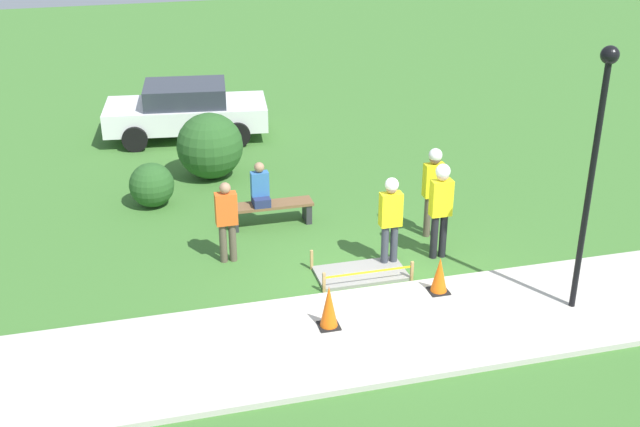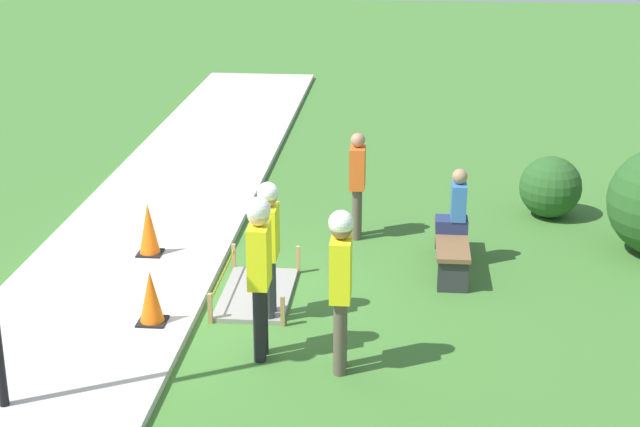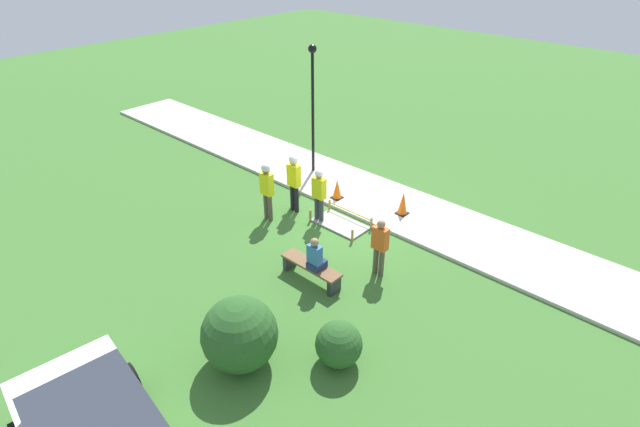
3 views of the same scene
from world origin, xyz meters
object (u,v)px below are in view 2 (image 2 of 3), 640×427
object	(u,v)px
traffic_cone_far_patch	(151,297)
bystander_in_orange_shirt	(357,180)
person_seated_on_bench	(456,207)
worker_assistant	(259,262)
worker_supervisor	(341,276)
traffic_cone_near_patch	(149,229)
worker_trainee	(269,239)
park_bench	(451,245)

from	to	relation	value
traffic_cone_far_patch	bystander_in_orange_shirt	distance (m)	4.05
person_seated_on_bench	worker_assistant	bearing A→B (deg)	-37.09
traffic_cone_far_patch	worker_supervisor	world-z (taller)	worker_supervisor
person_seated_on_bench	worker_assistant	size ratio (longest dim) A/B	0.47
worker_supervisor	traffic_cone_near_patch	bearing A→B (deg)	-135.36
traffic_cone_far_patch	person_seated_on_bench	world-z (taller)	person_seated_on_bench
traffic_cone_near_patch	worker_trainee	distance (m)	2.64
traffic_cone_near_patch	worker_supervisor	size ratio (longest dim) A/B	0.40
traffic_cone_near_patch	park_bench	size ratio (longest dim) A/B	0.43
worker_supervisor	bystander_in_orange_shirt	distance (m)	4.12
traffic_cone_near_patch	bystander_in_orange_shirt	distance (m)	3.10
traffic_cone_far_patch	worker_trainee	distance (m)	1.55
park_bench	worker_trainee	bearing A→B (deg)	-51.50
worker_assistant	worker_trainee	size ratio (longest dim) A/B	1.09
person_seated_on_bench	worker_trainee	size ratio (longest dim) A/B	0.51
traffic_cone_far_patch	worker_assistant	size ratio (longest dim) A/B	0.35
traffic_cone_near_patch	traffic_cone_far_patch	xyz separation A→B (m)	(2.14, 0.58, -0.04)
worker_supervisor	worker_assistant	size ratio (longest dim) A/B	0.98
park_bench	person_seated_on_bench	size ratio (longest dim) A/B	1.95
worker_assistant	worker_trainee	bearing A→B (deg)	-177.54
traffic_cone_far_patch	worker_supervisor	xyz separation A→B (m)	(0.78, 2.30, 0.70)
worker_trainee	traffic_cone_near_patch	bearing A→B (deg)	-131.29
park_bench	worker_assistant	bearing A→B (deg)	-38.37
traffic_cone_near_patch	worker_supervisor	xyz separation A→B (m)	(2.92, 2.88, 0.66)
traffic_cone_near_patch	park_bench	world-z (taller)	traffic_cone_near_patch
worker_assistant	traffic_cone_far_patch	bearing A→B (deg)	-111.76
traffic_cone_far_patch	worker_assistant	world-z (taller)	worker_assistant
worker_supervisor	worker_assistant	world-z (taller)	worker_assistant
traffic_cone_far_patch	traffic_cone_near_patch	bearing A→B (deg)	-164.72
traffic_cone_near_patch	worker_assistant	xyz separation A→B (m)	(2.70, 1.98, 0.69)
traffic_cone_far_patch	bystander_in_orange_shirt	bearing A→B (deg)	146.00
traffic_cone_near_patch	person_seated_on_bench	xyz separation A→B (m)	(-0.29, 4.24, 0.37)
person_seated_on_bench	traffic_cone_near_patch	bearing A→B (deg)	-86.05
traffic_cone_far_patch	park_bench	world-z (taller)	traffic_cone_far_patch
traffic_cone_far_patch	bystander_in_orange_shirt	xyz separation A→B (m)	(-3.33, 2.25, 0.48)
person_seated_on_bench	worker_supervisor	size ratio (longest dim) A/B	0.48
worker_trainee	bystander_in_orange_shirt	xyz separation A→B (m)	(-2.89, 0.90, -0.14)
worker_assistant	traffic_cone_near_patch	bearing A→B (deg)	-143.76
person_seated_on_bench	bystander_in_orange_shirt	size ratio (longest dim) A/B	0.56
traffic_cone_near_patch	person_seated_on_bench	world-z (taller)	person_seated_on_bench
park_bench	worker_supervisor	bearing A→B (deg)	-23.36
person_seated_on_bench	worker_assistant	distance (m)	3.76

